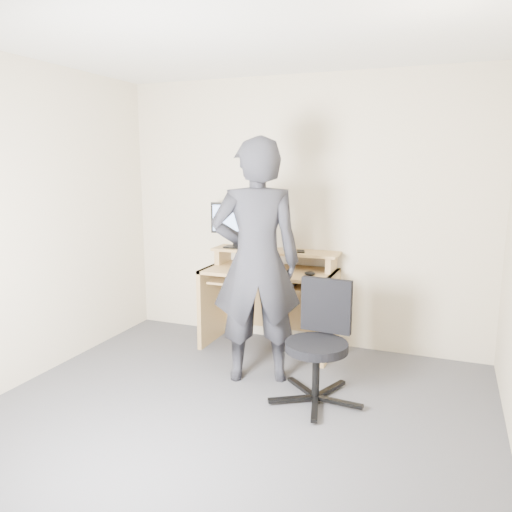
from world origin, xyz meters
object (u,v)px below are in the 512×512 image
Objects in this scene: monitor at (235,221)px; person at (256,262)px; office_chair at (320,338)px; desk at (272,289)px.

monitor is 0.24× the size of person.
office_chair is at bearing 140.67° from person.
person is (0.53, -0.78, -0.21)m from monitor.
desk is 1.14m from office_chair.
monitor is 0.53× the size of office_chair.
office_chair is 0.45× the size of person.
desk is at bearing -102.91° from person.
person is at bearing -80.10° from desk.
monitor is at bearing 143.76° from office_chair.
monitor reaches higher than office_chair.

